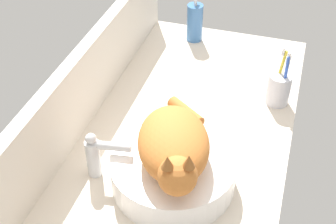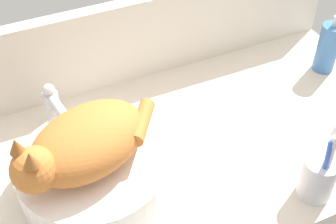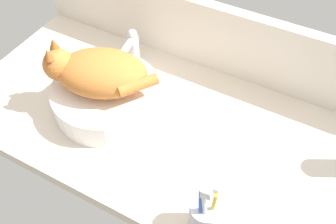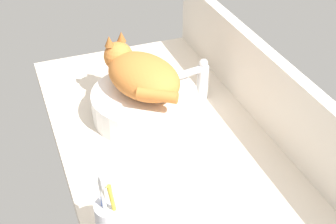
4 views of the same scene
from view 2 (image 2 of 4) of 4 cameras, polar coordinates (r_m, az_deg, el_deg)
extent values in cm
cube|color=beige|center=(109.07, -0.28, -5.28)|extent=(122.66, 60.66, 4.00)
cube|color=silver|center=(120.41, -5.97, 8.29)|extent=(122.66, 3.60, 22.47)
cylinder|color=white|center=(98.99, -9.07, -7.33)|extent=(31.17, 31.17, 8.14)
ellipsoid|color=#CC7533|center=(91.91, -9.72, -3.52)|extent=(29.39, 24.73, 11.00)
sphere|color=#CC7533|center=(87.20, -15.99, -6.79)|extent=(8.80, 8.80, 8.80)
cone|color=#995726|center=(81.60, -16.44, -5.56)|extent=(2.80, 2.80, 3.20)
cone|color=#995726|center=(84.51, -18.04, -3.93)|extent=(2.80, 2.80, 3.20)
cylinder|color=#CC7533|center=(93.78, -3.23, -1.20)|extent=(8.93, 10.85, 3.20)
cylinder|color=silver|center=(111.61, -13.76, 0.03)|extent=(3.60, 3.60, 11.00)
cylinder|color=silver|center=(104.75, -13.15, 0.42)|extent=(3.64, 10.21, 2.20)
sphere|color=silver|center=(107.28, -14.34, 2.64)|extent=(2.80, 2.80, 2.80)
cylinder|color=#3F72B2|center=(132.85, 18.90, 7.42)|extent=(5.75, 5.75, 13.79)
cylinder|color=silver|center=(128.50, 19.74, 10.40)|extent=(1.20, 1.20, 2.80)
cylinder|color=silver|center=(100.47, 17.79, -7.67)|extent=(7.07, 7.07, 9.92)
cylinder|color=white|center=(97.35, 18.89, -6.56)|extent=(2.85, 1.69, 17.01)
cylinder|color=yellow|center=(98.59, 18.67, -5.69)|extent=(1.70, 2.69, 17.02)
cube|color=white|center=(92.69, 19.82, -2.21)|extent=(1.32, 1.05, 2.52)
cylinder|color=blue|center=(96.71, 18.51, -6.85)|extent=(2.26, 1.46, 17.04)
cube|color=white|center=(90.69, 19.68, -3.37)|extent=(1.39, 0.88, 2.51)
camera|label=1|loc=(0.78, -89.67, 10.29)|focal=50.00mm
camera|label=3|loc=(0.63, 69.89, 22.74)|focal=40.00mm
camera|label=4|loc=(1.24, 61.26, 26.42)|focal=50.00mm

